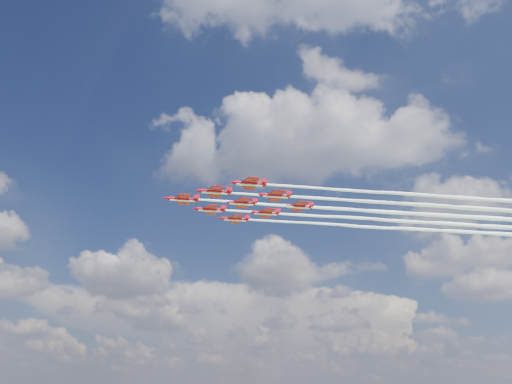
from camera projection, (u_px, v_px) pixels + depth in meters
jet_lead at (409, 213)px, 159.25m from camera, size 136.80×66.51×2.67m
jet_row2_port at (446, 207)px, 153.78m from camera, size 136.80×66.51×2.67m
jet_row2_starb at (423, 222)px, 167.51m from camera, size 136.80×66.51×2.67m
jet_row3_port at (487, 200)px, 148.31m from camera, size 136.80×66.51×2.67m
jet_row3_centre at (459, 216)px, 162.04m from camera, size 136.80×66.51×2.67m
jet_row3_starb at (436, 230)px, 175.78m from camera, size 136.80×66.51×2.67m
jet_row4_port at (498, 210)px, 156.57m from camera, size 136.80×66.51×2.67m
jet_row4_starb at (471, 225)px, 170.31m from camera, size 136.80×66.51×2.67m
jet_tail at (509, 219)px, 164.84m from camera, size 136.80×66.51×2.67m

